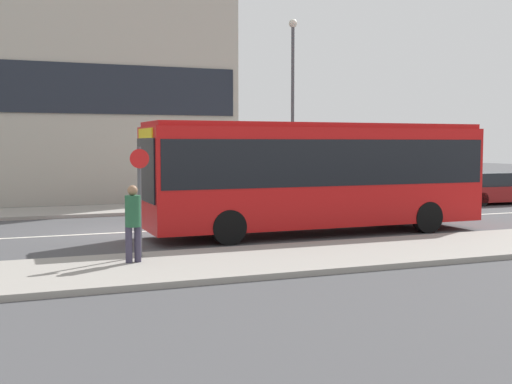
% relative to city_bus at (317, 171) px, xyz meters
% --- Properties ---
extents(ground_plane, '(120.00, 120.00, 0.00)m').
position_rel_city_bus_xyz_m(ground_plane, '(-5.28, 2.36, -1.92)').
color(ground_plane, '#444447').
extents(sidewalk_near, '(44.00, 3.50, 0.13)m').
position_rel_city_bus_xyz_m(sidewalk_near, '(-5.28, -3.89, -1.85)').
color(sidewalk_near, gray).
rests_on(sidewalk_near, ground_plane).
extents(sidewalk_far, '(44.00, 3.50, 0.13)m').
position_rel_city_bus_xyz_m(sidewalk_far, '(-5.28, 8.61, -1.85)').
color(sidewalk_far, gray).
rests_on(sidewalk_far, ground_plane).
extents(lane_centerline, '(41.80, 0.16, 0.01)m').
position_rel_city_bus_xyz_m(lane_centerline, '(-5.28, 2.36, -1.91)').
color(lane_centerline, silver).
rests_on(lane_centerline, ground_plane).
extents(apartment_block_left_tower, '(15.01, 6.24, 18.71)m').
position_rel_city_bus_xyz_m(apartment_block_left_tower, '(-5.70, 14.94, 7.43)').
color(apartment_block_left_tower, '#B7B2A3').
rests_on(apartment_block_left_tower, ground_plane).
extents(city_bus, '(10.43, 2.50, 3.33)m').
position_rel_city_bus_xyz_m(city_bus, '(0.00, 0.00, 0.00)').
color(city_bus, red).
rests_on(city_bus, ground_plane).
extents(parked_car_0, '(4.05, 1.83, 1.40)m').
position_rel_city_bus_xyz_m(parked_car_0, '(6.92, 5.56, -1.26)').
color(parked_car_0, silver).
rests_on(parked_car_0, ground_plane).
extents(parked_car_1, '(4.03, 1.76, 1.42)m').
position_rel_city_bus_xyz_m(parked_car_1, '(11.77, 5.69, -1.25)').
color(parked_car_1, maroon).
rests_on(parked_car_1, ground_plane).
extents(pedestrian_near_stop, '(0.35, 0.34, 1.70)m').
position_rel_city_bus_xyz_m(pedestrian_near_stop, '(-6.21, -3.40, -0.82)').
color(pedestrian_near_stop, '#383347').
rests_on(pedestrian_near_stop, sidewalk_near).
extents(bus_stop_sign, '(0.44, 0.12, 2.53)m').
position_rel_city_bus_xyz_m(bus_stop_sign, '(-5.94, -2.77, -0.30)').
color(bus_stop_sign, '#4C4C51').
rests_on(bus_stop_sign, sidewalk_near).
extents(street_lamp, '(0.36, 0.36, 7.89)m').
position_rel_city_bus_xyz_m(street_lamp, '(2.85, 7.92, 2.95)').
color(street_lamp, '#4C4C51').
rests_on(street_lamp, sidewalk_far).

